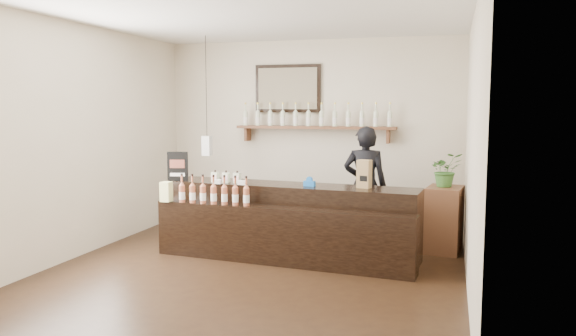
# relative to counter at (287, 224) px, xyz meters

# --- Properties ---
(ground) EXTENTS (5.00, 5.00, 0.00)m
(ground) POSITION_rel_counter_xyz_m (-0.19, -0.58, -0.41)
(ground) COLOR black
(ground) RESTS_ON ground
(room_shell) EXTENTS (5.00, 5.00, 5.00)m
(room_shell) POSITION_rel_counter_xyz_m (-0.19, -0.58, 1.29)
(room_shell) COLOR beige
(room_shell) RESTS_ON ground
(back_wall_decor) EXTENTS (2.66, 0.96, 1.69)m
(back_wall_decor) POSITION_rel_counter_xyz_m (-0.34, 1.79, 1.34)
(back_wall_decor) COLOR brown
(back_wall_decor) RESTS_ON ground
(counter) EXTENTS (3.15, 1.10, 1.02)m
(counter) POSITION_rel_counter_xyz_m (0.00, 0.00, 0.00)
(counter) COLOR black
(counter) RESTS_ON ground
(promo_sign) EXTENTS (0.26, 0.08, 0.37)m
(promo_sign) POSITION_rel_counter_xyz_m (-1.46, 0.05, 0.65)
(promo_sign) COLOR black
(promo_sign) RESTS_ON counter
(paper_bag) EXTENTS (0.17, 0.15, 0.33)m
(paper_bag) POSITION_rel_counter_xyz_m (0.91, 0.07, 0.62)
(paper_bag) COLOR olive
(paper_bag) RESTS_ON counter
(tape_dispenser) EXTENTS (0.14, 0.08, 0.12)m
(tape_dispenser) POSITION_rel_counter_xyz_m (0.27, 0.03, 0.51)
(tape_dispenser) COLOR blue
(tape_dispenser) RESTS_ON counter
(side_cabinet) EXTENTS (0.48, 0.61, 0.82)m
(side_cabinet) POSITION_rel_counter_xyz_m (1.81, 0.82, -0.00)
(side_cabinet) COLOR brown
(side_cabinet) RESTS_ON ground
(potted_plant) EXTENTS (0.48, 0.45, 0.43)m
(potted_plant) POSITION_rel_counter_xyz_m (1.81, 0.82, 0.62)
(potted_plant) COLOR #386A2A
(potted_plant) RESTS_ON side_cabinet
(shopkeeper) EXTENTS (0.67, 0.46, 1.76)m
(shopkeeper) POSITION_rel_counter_xyz_m (0.79, 0.97, 0.47)
(shopkeeper) COLOR black
(shopkeeper) RESTS_ON ground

